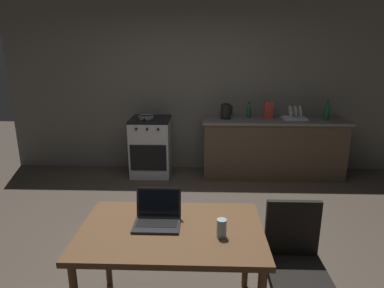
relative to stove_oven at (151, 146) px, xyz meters
The scene contains 14 objects.
ground_plane 2.28m from the stove_oven, 74.63° to the right, with size 12.00×12.00×0.00m, color #473D33.
back_wall 1.29m from the stove_oven, 21.56° to the left, with size 6.40×0.10×2.62m, color #68655D.
kitchen_counter 1.88m from the stove_oven, ahead, with size 2.16×0.64×0.90m.
stove_oven is the anchor object (origin of this frame).
dining_table 3.00m from the stove_oven, 78.48° to the right, with size 1.26×0.80×0.73m.
chair 3.28m from the stove_oven, 63.75° to the right, with size 0.40×0.40×0.90m.
laptop 2.93m from the stove_oven, 80.21° to the right, with size 0.32×0.26×0.23m.
electric_kettle 1.28m from the stove_oven, ahead, with size 0.18×0.16×0.23m.
bottle 2.70m from the stove_oven, ahead, with size 0.07×0.07×0.30m.
frying_pan 0.48m from the stove_oven, 156.05° to the right, with size 0.24×0.41×0.05m.
drinking_glass 3.19m from the stove_oven, 72.83° to the right, with size 0.06×0.06×0.12m.
cereal_box 1.88m from the stove_oven, ahead, with size 0.13×0.05×0.26m.
dish_rack 2.24m from the stove_oven, ahead, with size 0.34×0.26×0.21m.
bottle_b 1.61m from the stove_oven, ahead, with size 0.07×0.07×0.24m.
Camera 1 is at (0.22, -2.79, 1.91)m, focal length 30.99 mm.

